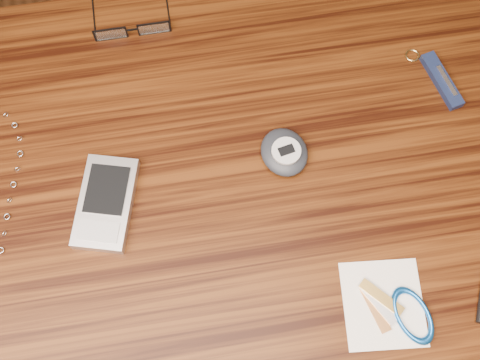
% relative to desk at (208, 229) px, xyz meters
% --- Properties ---
extents(ground, '(3.80, 3.80, 0.00)m').
position_rel_desk_xyz_m(ground, '(0.00, 0.00, -0.65)').
color(ground, '#472814').
rests_on(ground, ground).
extents(desk, '(1.00, 0.70, 0.75)m').
position_rel_desk_xyz_m(desk, '(0.00, 0.00, 0.00)').
color(desk, '#3C1D09').
rests_on(desk, ground).
extents(eyeglasses, '(0.11, 0.11, 0.02)m').
position_rel_desk_xyz_m(eyeglasses, '(-0.06, 0.28, 0.11)').
color(eyeglasses, black).
rests_on(eyeglasses, desk).
extents(gold_ring, '(0.02, 0.02, 0.00)m').
position_rel_desk_xyz_m(gold_ring, '(0.32, 0.18, 0.10)').
color(gold_ring, tan).
rests_on(gold_ring, desk).
extents(pda_phone, '(0.10, 0.14, 0.02)m').
position_rel_desk_xyz_m(pda_phone, '(-0.12, 0.02, 0.11)').
color(pda_phone, '#ABABAF').
rests_on(pda_phone, desk).
extents(pedometer, '(0.07, 0.08, 0.03)m').
position_rel_desk_xyz_m(pedometer, '(0.11, 0.05, 0.11)').
color(pedometer, black).
rests_on(pedometer, desk).
extents(notepad_keys, '(0.12, 0.12, 0.01)m').
position_rel_desk_xyz_m(notepad_keys, '(0.21, -0.17, 0.11)').
color(notepad_keys, white).
rests_on(notepad_keys, desk).
extents(pocket_knife, '(0.04, 0.09, 0.01)m').
position_rel_desk_xyz_m(pocket_knife, '(0.35, 0.13, 0.11)').
color(pocket_knife, '#13213A').
rests_on(pocket_knife, desk).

